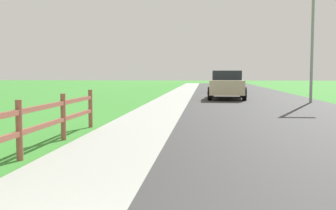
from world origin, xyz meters
TOP-DOWN VIEW (x-y plane):
  - ground_plane at (0.00, 25.00)m, footprint 120.00×120.00m
  - road_asphalt at (3.50, 27.00)m, footprint 7.00×66.00m
  - curb_concrete at (-3.00, 27.00)m, footprint 6.00×66.00m
  - grass_verge at (-4.50, 27.00)m, footprint 5.00×66.00m
  - parked_suv_beige at (2.08, 22.25)m, footprint 2.24×5.01m
  - parked_car_blue at (2.47, 31.22)m, footprint 2.31×4.72m
  - street_lamp at (6.18, 19.37)m, footprint 1.17×0.20m

SIDE VIEW (x-z plane):
  - ground_plane at x=0.00m, z-range 0.00..0.00m
  - road_asphalt at x=3.50m, z-range 0.00..0.01m
  - curb_concrete at x=-3.00m, z-range 0.00..0.01m
  - grass_verge at x=-4.50m, z-range 0.00..0.01m
  - parked_car_blue at x=2.47m, z-range 0.03..1.57m
  - parked_suv_beige at x=2.08m, z-range 0.00..1.61m
  - street_lamp at x=6.18m, z-range 0.61..7.55m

